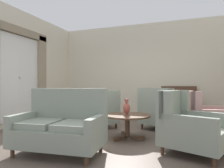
{
  "coord_description": "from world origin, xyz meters",
  "views": [
    {
      "loc": [
        1.38,
        -3.96,
        1.09
      ],
      "look_at": [
        -0.3,
        0.58,
        1.11
      ],
      "focal_mm": 33.25,
      "sensor_mm": 36.0,
      "label": 1
    }
  ],
  "objects_px": {
    "porcelain_vase": "(127,108)",
    "armchair_foreground_right": "(203,120)",
    "armchair_beside_settee": "(161,112)",
    "armchair_near_sideboard": "(100,112)",
    "armchair_back_corner": "(188,127)",
    "settee": "(61,127)",
    "side_table": "(178,118)",
    "coffee_table": "(127,118)",
    "sideboard": "(178,105)"
  },
  "relations": [
    {
      "from": "settee",
      "to": "sideboard",
      "type": "relative_size",
      "value": 1.38
    },
    {
      "from": "armchair_beside_settee",
      "to": "armchair_back_corner",
      "type": "relative_size",
      "value": 1.06
    },
    {
      "from": "armchair_back_corner",
      "to": "armchair_foreground_right",
      "type": "height_order",
      "value": "armchair_back_corner"
    },
    {
      "from": "porcelain_vase",
      "to": "armchair_near_sideboard",
      "type": "bearing_deg",
      "value": 139.64
    },
    {
      "from": "armchair_back_corner",
      "to": "sideboard",
      "type": "bearing_deg",
      "value": 26.13
    },
    {
      "from": "porcelain_vase",
      "to": "settee",
      "type": "height_order",
      "value": "settee"
    },
    {
      "from": "settee",
      "to": "armchair_back_corner",
      "type": "xyz_separation_m",
      "value": [
        1.92,
        0.65,
        0.01
      ]
    },
    {
      "from": "armchair_beside_settee",
      "to": "armchair_back_corner",
      "type": "distance_m",
      "value": 1.82
    },
    {
      "from": "sideboard",
      "to": "armchair_foreground_right",
      "type": "bearing_deg",
      "value": -75.88
    },
    {
      "from": "settee",
      "to": "armchair_beside_settee",
      "type": "bearing_deg",
      "value": 55.94
    },
    {
      "from": "armchair_beside_settee",
      "to": "armchair_near_sideboard",
      "type": "height_order",
      "value": "armchair_beside_settee"
    },
    {
      "from": "armchair_foreground_right",
      "to": "side_table",
      "type": "xyz_separation_m",
      "value": [
        -0.47,
        -0.03,
        0.0
      ]
    },
    {
      "from": "porcelain_vase",
      "to": "armchair_foreground_right",
      "type": "bearing_deg",
      "value": 14.17
    },
    {
      "from": "armchair_beside_settee",
      "to": "sideboard",
      "type": "distance_m",
      "value": 1.46
    },
    {
      "from": "armchair_foreground_right",
      "to": "armchair_near_sideboard",
      "type": "bearing_deg",
      "value": 69.45
    },
    {
      "from": "settee",
      "to": "armchair_near_sideboard",
      "type": "height_order",
      "value": "settee"
    },
    {
      "from": "armchair_near_sideboard",
      "to": "side_table",
      "type": "distance_m",
      "value": 1.95
    },
    {
      "from": "porcelain_vase",
      "to": "armchair_foreground_right",
      "type": "distance_m",
      "value": 1.5
    },
    {
      "from": "armchair_near_sideboard",
      "to": "side_table",
      "type": "xyz_separation_m",
      "value": [
        1.9,
        -0.45,
        0.01
      ]
    },
    {
      "from": "coffee_table",
      "to": "sideboard",
      "type": "height_order",
      "value": "sideboard"
    },
    {
      "from": "armchair_beside_settee",
      "to": "armchair_near_sideboard",
      "type": "distance_m",
      "value": 1.51
    },
    {
      "from": "armchair_back_corner",
      "to": "armchair_beside_settee",
      "type": "bearing_deg",
      "value": 41.31
    },
    {
      "from": "armchair_beside_settee",
      "to": "armchair_near_sideboard",
      "type": "bearing_deg",
      "value": 38.45
    },
    {
      "from": "coffee_table",
      "to": "side_table",
      "type": "distance_m",
      "value": 1.01
    },
    {
      "from": "coffee_table",
      "to": "armchair_near_sideboard",
      "type": "bearing_deg",
      "value": 141.19
    },
    {
      "from": "armchair_foreground_right",
      "to": "sideboard",
      "type": "relative_size",
      "value": 0.97
    },
    {
      "from": "settee",
      "to": "side_table",
      "type": "distance_m",
      "value": 2.3
    },
    {
      "from": "porcelain_vase",
      "to": "sideboard",
      "type": "xyz_separation_m",
      "value": [
        0.89,
        2.57,
        -0.15
      ]
    },
    {
      "from": "armchair_back_corner",
      "to": "side_table",
      "type": "bearing_deg",
      "value": 33.5
    },
    {
      "from": "coffee_table",
      "to": "porcelain_vase",
      "type": "relative_size",
      "value": 2.95
    },
    {
      "from": "porcelain_vase",
      "to": "sideboard",
      "type": "distance_m",
      "value": 2.72
    },
    {
      "from": "porcelain_vase",
      "to": "side_table",
      "type": "relative_size",
      "value": 0.46
    },
    {
      "from": "coffee_table",
      "to": "armchair_beside_settee",
      "type": "xyz_separation_m",
      "value": [
        0.53,
        1.12,
        0.02
      ]
    },
    {
      "from": "side_table",
      "to": "armchair_foreground_right",
      "type": "bearing_deg",
      "value": 3.9
    },
    {
      "from": "porcelain_vase",
      "to": "coffee_table",
      "type": "bearing_deg",
      "value": 86.27
    },
    {
      "from": "armchair_beside_settee",
      "to": "side_table",
      "type": "xyz_separation_m",
      "value": [
        0.44,
        -0.82,
        -0.0
      ]
    },
    {
      "from": "settee",
      "to": "armchair_beside_settee",
      "type": "height_order",
      "value": "settee"
    },
    {
      "from": "armchair_beside_settee",
      "to": "porcelain_vase",
      "type": "bearing_deg",
      "value": 89.44
    },
    {
      "from": "armchair_near_sideboard",
      "to": "side_table",
      "type": "relative_size",
      "value": 1.63
    },
    {
      "from": "armchair_back_corner",
      "to": "armchair_foreground_right",
      "type": "distance_m",
      "value": 0.96
    },
    {
      "from": "settee",
      "to": "sideboard",
      "type": "distance_m",
      "value": 4.11
    },
    {
      "from": "side_table",
      "to": "porcelain_vase",
      "type": "bearing_deg",
      "value": -161.09
    },
    {
      "from": "armchair_near_sideboard",
      "to": "armchair_back_corner",
      "type": "xyz_separation_m",
      "value": [
        2.09,
        -1.34,
        0.01
      ]
    },
    {
      "from": "coffee_table",
      "to": "sideboard",
      "type": "distance_m",
      "value": 2.68
    },
    {
      "from": "armchair_back_corner",
      "to": "side_table",
      "type": "height_order",
      "value": "armchair_back_corner"
    },
    {
      "from": "coffee_table",
      "to": "armchair_beside_settee",
      "type": "height_order",
      "value": "armchair_beside_settee"
    },
    {
      "from": "coffee_table",
      "to": "armchair_beside_settee",
      "type": "distance_m",
      "value": 1.24
    },
    {
      "from": "settee",
      "to": "armchair_foreground_right",
      "type": "relative_size",
      "value": 1.42
    },
    {
      "from": "armchair_beside_settee",
      "to": "side_table",
      "type": "height_order",
      "value": "armchair_beside_settee"
    },
    {
      "from": "armchair_back_corner",
      "to": "sideboard",
      "type": "xyz_separation_m",
      "value": [
        -0.28,
        3.13,
        0.06
      ]
    }
  ]
}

